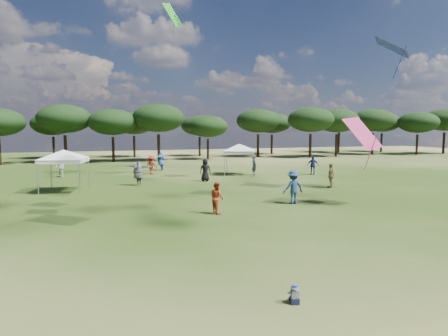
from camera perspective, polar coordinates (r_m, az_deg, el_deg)
The scene contains 5 objects.
tree_line at distance 53.83m, azimuth -11.43°, elevation 7.10°, with size 108.78×17.63×7.77m.
tent_left at distance 27.44m, azimuth -23.25°, elevation 2.31°, with size 5.46×5.46×3.13m.
tent_right at distance 34.66m, azimuth 2.36°, elevation 3.48°, with size 5.05×5.05×3.16m.
toddler at distance 9.72m, azimuth 10.73°, elevation -18.46°, with size 0.35×0.38×0.47m.
festival_crowd at distance 29.31m, azimuth -12.37°, elevation -0.68°, with size 30.27×22.29×1.92m.
Camera 1 is at (-4.52, -5.96, 4.20)m, focal length 30.00 mm.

